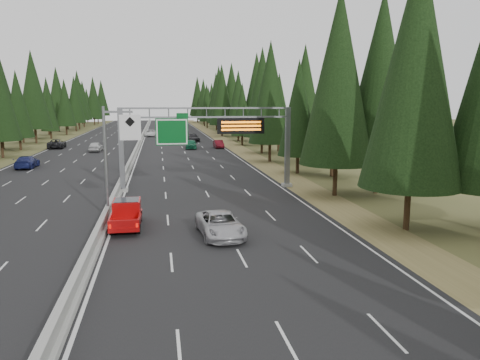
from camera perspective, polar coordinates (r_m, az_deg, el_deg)
The scene contains 18 objects.
road at distance 89.71m, azimuth -12.27°, elevation 3.95°, with size 32.00×260.00×0.08m, color black.
shoulder_right at distance 90.72m, azimuth -0.94°, elevation 4.22°, with size 3.60×260.00×0.06m, color olive.
shoulder_left at distance 92.19m, azimuth -23.41°, elevation 3.52°, with size 3.60×260.00×0.06m, color #4B4E24.
median_barrier at distance 89.68m, azimuth -12.28°, elevation 4.19°, with size 0.70×260.00×0.85m.
sign_gantry at distance 44.53m, azimuth -3.23°, elevation 5.49°, with size 16.75×0.98×7.80m.
hov_sign_pole at distance 34.55m, azimuth -15.13°, elevation 3.11°, with size 2.80×0.50×8.00m.
tree_row_right at distance 83.95m, azimuth 2.74°, elevation 10.32°, with size 12.31×243.37×18.97m.
tree_row_left at distance 88.78m, azimuth -27.22°, elevation 9.06°, with size 11.91×246.67×18.88m.
silver_minivan at distance 29.30m, azimuth -2.44°, elevation -5.43°, with size 2.49×5.39×1.50m, color #AEADB2.
red_pickup at distance 32.49m, azimuth -13.65°, elevation -3.82°, with size 1.90×5.32×1.73m.
car_ahead_green at distance 84.46m, azimuth -5.98°, elevation 4.37°, with size 1.95×4.84×1.65m, color #145A3A.
car_ahead_dkred at distance 85.37m, azimuth -2.62°, elevation 4.39°, with size 1.52×4.36×1.44m, color #560C15.
car_ahead_dkgrey at distance 99.97m, azimuth -5.75°, elevation 5.16°, with size 2.28×5.61×1.63m, color black.
car_ahead_white at distance 116.82m, azimuth -10.82°, elevation 5.65°, with size 2.63×5.70×1.58m, color white.
car_ahead_far at distance 127.25m, azimuth -9.93°, elevation 5.95°, with size 1.76×4.37×1.49m, color black.
car_onc_blue at distance 65.15m, azimuth -24.54°, elevation 2.02°, with size 2.19×5.40×1.57m, color navy.
car_onc_white at distance 83.06m, azimuth -17.18°, elevation 3.92°, with size 1.95×4.85×1.65m, color silver.
car_onc_far at distance 91.31m, azimuth -21.44°, elevation 4.15°, with size 2.72×5.90×1.64m, color black.
Camera 1 is at (3.77, -9.24, 8.37)m, focal length 35.00 mm.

